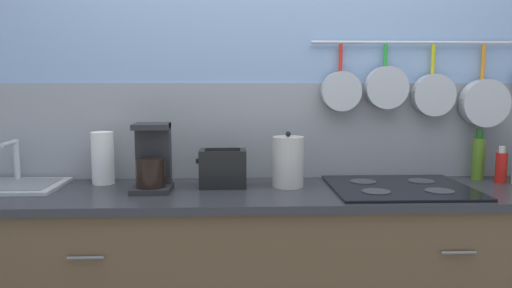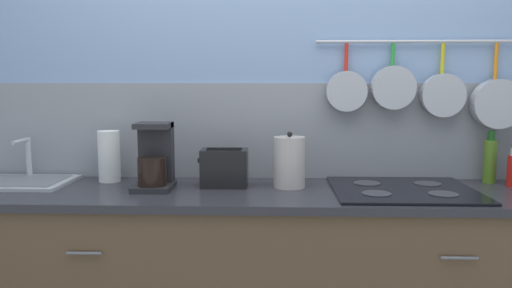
# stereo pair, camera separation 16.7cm
# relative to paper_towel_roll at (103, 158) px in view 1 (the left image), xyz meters

# --- Properties ---
(wall_back) EXTENTS (7.20, 0.16, 2.60)m
(wall_back) POSITION_rel_paper_towel_roll_xyz_m (0.78, 0.15, 0.23)
(wall_back) COLOR #84A3CC
(wall_back) RESTS_ON ground_plane
(countertop) EXTENTS (2.96, 0.59, 0.03)m
(countertop) POSITION_rel_paper_towel_roll_xyz_m (0.77, -0.18, -0.14)
(countertop) COLOR #2D2D33
(countertop) RESTS_ON cabinet_base
(sink_basin) EXTENTS (0.50, 0.35, 0.21)m
(sink_basin) POSITION_rel_paper_towel_roll_xyz_m (-0.42, -0.07, -0.11)
(sink_basin) COLOR #B7BABF
(sink_basin) RESTS_ON countertop
(paper_towel_roll) EXTENTS (0.10, 0.10, 0.24)m
(paper_towel_roll) POSITION_rel_paper_towel_roll_xyz_m (0.00, 0.00, 0.00)
(paper_towel_roll) COLOR white
(paper_towel_roll) RESTS_ON countertop
(coffee_maker) EXTENTS (0.17, 0.20, 0.30)m
(coffee_maker) POSITION_rel_paper_towel_roll_xyz_m (0.25, -0.15, 0.00)
(coffee_maker) COLOR #262628
(coffee_maker) RESTS_ON countertop
(toaster) EXTENTS (0.23, 0.13, 0.18)m
(toaster) POSITION_rel_paper_towel_roll_xyz_m (0.56, -0.10, -0.04)
(toaster) COLOR black
(toaster) RESTS_ON countertop
(kettle) EXTENTS (0.14, 0.14, 0.25)m
(kettle) POSITION_rel_paper_towel_roll_xyz_m (0.86, -0.10, -0.01)
(kettle) COLOR beige
(kettle) RESTS_ON countertop
(cooktop) EXTENTS (0.61, 0.54, 0.01)m
(cooktop) POSITION_rel_paper_towel_roll_xyz_m (1.36, -0.17, -0.12)
(cooktop) COLOR black
(cooktop) RESTS_ON countertop
(bottle_cooking_wine) EXTENTS (0.06, 0.06, 0.25)m
(bottle_cooking_wine) POSITION_rel_paper_towel_roll_xyz_m (1.81, 0.03, -0.01)
(bottle_cooking_wine) COLOR #4C721E
(bottle_cooking_wine) RESTS_ON countertop
(bottle_olive_oil) EXTENTS (0.05, 0.05, 0.17)m
(bottle_olive_oil) POSITION_rel_paper_towel_roll_xyz_m (1.88, -0.05, -0.05)
(bottle_olive_oil) COLOR red
(bottle_olive_oil) RESTS_ON countertop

